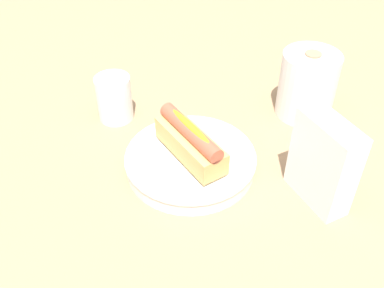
{
  "coord_description": "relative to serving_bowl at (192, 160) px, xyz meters",
  "views": [
    {
      "loc": [
        0.47,
        -0.33,
        0.53
      ],
      "look_at": [
        0.02,
        0.0,
        0.05
      ],
      "focal_mm": 41.3,
      "sensor_mm": 36.0,
      "label": 1
    }
  ],
  "objects": [
    {
      "name": "ground_plane",
      "position": [
        -0.02,
        -0.0,
        -0.02
      ],
      "size": [
        2.4,
        2.4,
        0.0
      ],
      "primitive_type": "plane",
      "color": "#9E7A56"
    },
    {
      "name": "serving_bowl",
      "position": [
        0.0,
        0.0,
        0.0
      ],
      "size": [
        0.23,
        0.23,
        0.03
      ],
      "color": "white",
      "rests_on": "ground_plane"
    },
    {
      "name": "hotdog_front",
      "position": [
        -0.0,
        0.0,
        0.04
      ],
      "size": [
        0.15,
        0.06,
        0.06
      ],
      "color": "tan",
      "rests_on": "serving_bowl"
    },
    {
      "name": "water_glass",
      "position": [
        -0.21,
        -0.04,
        0.02
      ],
      "size": [
        0.07,
        0.07,
        0.09
      ],
      "color": "white",
      "rests_on": "ground_plane"
    },
    {
      "name": "paper_towel_roll",
      "position": [
        -0.0,
        0.28,
        0.05
      ],
      "size": [
        0.11,
        0.11,
        0.13
      ],
      "color": "white",
      "rests_on": "ground_plane"
    },
    {
      "name": "napkin_box",
      "position": [
        0.17,
        0.12,
        0.06
      ],
      "size": [
        0.12,
        0.06,
        0.15
      ],
      "primitive_type": "cube",
      "rotation": [
        0.0,
        0.0,
        -0.16
      ],
      "color": "white",
      "rests_on": "ground_plane"
    }
  ]
}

